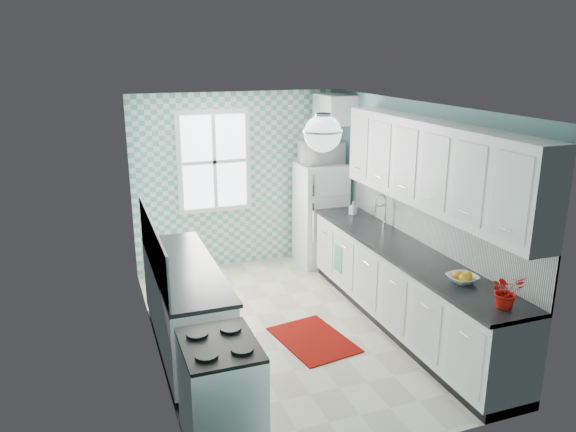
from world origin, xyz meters
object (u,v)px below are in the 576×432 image
object	(u,v)px
sink	(371,228)
fruit_bowl	(462,279)
fridge	(320,214)
potted_plant	(507,291)
ceiling_light	(323,133)
stove	(221,392)
microwave	(321,152)

from	to	relation	value
sink	fruit_bowl	world-z (taller)	sink
fridge	fruit_bowl	xyz separation A→B (m)	(0.09, -3.18, 0.23)
fruit_bowl	potted_plant	bearing A→B (deg)	-90.00
ceiling_light	fridge	world-z (taller)	ceiling_light
stove	microwave	size ratio (longest dim) A/B	1.51
fridge	stove	world-z (taller)	fridge
stove	potted_plant	xyz separation A→B (m)	(2.40, -0.32, 0.63)
stove	sink	bearing A→B (deg)	38.73
sink	microwave	xyz separation A→B (m)	(-0.09, 1.35, 0.73)
fridge	microwave	bearing A→B (deg)	55.56
fridge	sink	world-z (taller)	fridge
ceiling_light	microwave	world-z (taller)	ceiling_light
microwave	stove	bearing A→B (deg)	56.72
fruit_bowl	microwave	bearing A→B (deg)	91.62
sink	potted_plant	distance (m)	2.41
stove	sink	xyz separation A→B (m)	(2.40, 2.08, 0.47)
stove	potted_plant	world-z (taller)	potted_plant
fridge	fruit_bowl	bearing A→B (deg)	-87.40
fridge	sink	distance (m)	1.37
ceiling_light	sink	distance (m)	2.21
ceiling_light	sink	world-z (taller)	ceiling_light
stove	fruit_bowl	xyz separation A→B (m)	(2.40, 0.26, 0.51)
fridge	sink	bearing A→B (deg)	-85.07
fruit_bowl	microwave	distance (m)	3.25
fridge	sink	xyz separation A→B (m)	(0.09, -1.35, 0.18)
sink	fridge	bearing A→B (deg)	94.65
ceiling_light	microwave	bearing A→B (deg)	66.76
fridge	microwave	xyz separation A→B (m)	(0.00, 0.00, 0.91)
fridge	stove	xyz separation A→B (m)	(-2.31, -3.43, -0.29)
fruit_bowl	microwave	xyz separation A→B (m)	(-0.09, 3.18, 0.68)
ceiling_light	stove	bearing A→B (deg)	-144.70
fruit_bowl	sink	bearing A→B (deg)	89.89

